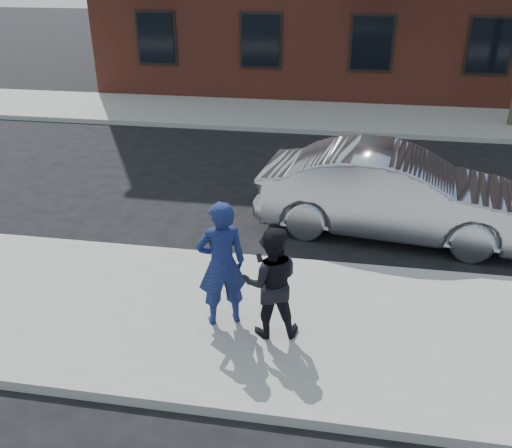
# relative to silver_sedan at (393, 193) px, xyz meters

# --- Properties ---
(ground) EXTENTS (100.00, 100.00, 0.00)m
(ground) POSITION_rel_silver_sedan_xyz_m (-0.40, -3.19, -0.83)
(ground) COLOR black
(ground) RESTS_ON ground
(near_sidewalk) EXTENTS (50.00, 3.50, 0.15)m
(near_sidewalk) POSITION_rel_silver_sedan_xyz_m (-0.40, -3.44, -0.75)
(near_sidewalk) COLOR gray
(near_sidewalk) RESTS_ON ground
(near_curb) EXTENTS (50.00, 0.10, 0.15)m
(near_curb) POSITION_rel_silver_sedan_xyz_m (-0.40, -1.64, -0.75)
(near_curb) COLOR #999691
(near_curb) RESTS_ON ground
(far_sidewalk) EXTENTS (50.00, 3.50, 0.15)m
(far_sidewalk) POSITION_rel_silver_sedan_xyz_m (-0.40, 8.06, -0.75)
(far_sidewalk) COLOR gray
(far_sidewalk) RESTS_ON ground
(far_curb) EXTENTS (50.00, 0.10, 0.15)m
(far_curb) POSITION_rel_silver_sedan_xyz_m (-0.40, 6.26, -0.75)
(far_curb) COLOR #999691
(far_curb) RESTS_ON ground
(silver_sedan) EXTENTS (5.19, 2.34, 1.65)m
(silver_sedan) POSITION_rel_silver_sedan_xyz_m (0.00, 0.00, 0.00)
(silver_sedan) COLOR #999BA3
(silver_sedan) RESTS_ON ground
(man_hoodie) EXTENTS (0.80, 0.68, 1.86)m
(man_hoodie) POSITION_rel_silver_sedan_xyz_m (-2.51, -3.53, 0.25)
(man_hoodie) COLOR navy
(man_hoodie) RESTS_ON near_sidewalk
(man_peacoat) EXTENTS (0.88, 0.74, 1.61)m
(man_peacoat) POSITION_rel_silver_sedan_xyz_m (-1.81, -3.67, 0.13)
(man_peacoat) COLOR black
(man_peacoat) RESTS_ON near_sidewalk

